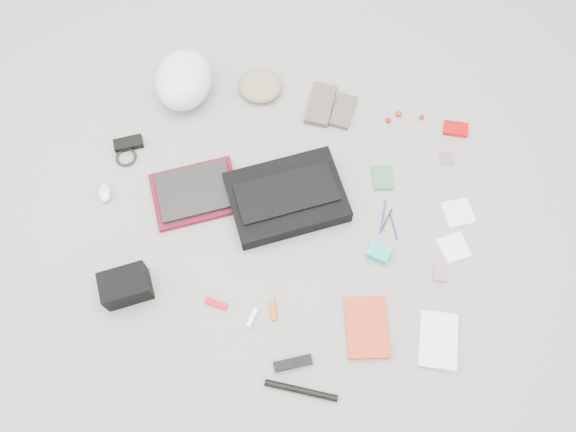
# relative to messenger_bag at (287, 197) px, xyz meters

# --- Properties ---
(ground_plane) EXTENTS (4.00, 4.00, 0.00)m
(ground_plane) POSITION_rel_messenger_bag_xyz_m (0.02, -0.09, -0.04)
(ground_plane) COLOR slate
(messenger_bag) EXTENTS (0.55, 0.48, 0.08)m
(messenger_bag) POSITION_rel_messenger_bag_xyz_m (0.00, 0.00, 0.00)
(messenger_bag) COLOR black
(messenger_bag) RESTS_ON ground_plane
(bag_flap) EXTENTS (0.44, 0.33, 0.01)m
(bag_flap) POSITION_rel_messenger_bag_xyz_m (0.00, 0.00, 0.04)
(bag_flap) COLOR black
(bag_flap) RESTS_ON messenger_bag
(laptop_sleeve) EXTENTS (0.43, 0.38, 0.02)m
(laptop_sleeve) POSITION_rel_messenger_bag_xyz_m (-0.38, -0.02, -0.03)
(laptop_sleeve) COLOR #5A0E1E
(laptop_sleeve) RESTS_ON ground_plane
(laptop) EXTENTS (0.37, 0.32, 0.02)m
(laptop) POSITION_rel_messenger_bag_xyz_m (-0.38, -0.02, -0.00)
(laptop) COLOR black
(laptop) RESTS_ON laptop_sleeve
(bike_helmet) EXTENTS (0.25, 0.31, 0.19)m
(bike_helmet) POSITION_rel_messenger_bag_xyz_m (-0.52, 0.49, 0.05)
(bike_helmet) COLOR silver
(bike_helmet) RESTS_ON ground_plane
(beanie) EXTENTS (0.20, 0.19, 0.07)m
(beanie) POSITION_rel_messenger_bag_xyz_m (-0.19, 0.54, -0.00)
(beanie) COLOR gray
(beanie) RESTS_ON ground_plane
(mitten_left) EXTENTS (0.13, 0.22, 0.03)m
(mitten_left) POSITION_rel_messenger_bag_xyz_m (0.09, 0.49, -0.02)
(mitten_left) COLOR brown
(mitten_left) RESTS_ON ground_plane
(mitten_right) EXTENTS (0.12, 0.18, 0.03)m
(mitten_right) POSITION_rel_messenger_bag_xyz_m (0.20, 0.47, -0.03)
(mitten_right) COLOR #514B43
(mitten_right) RESTS_ON ground_plane
(power_brick) EXTENTS (0.13, 0.10, 0.03)m
(power_brick) POSITION_rel_messenger_bag_xyz_m (-0.72, 0.18, -0.02)
(power_brick) COLOR black
(power_brick) RESTS_ON ground_plane
(cable_coil) EXTENTS (0.11, 0.11, 0.01)m
(cable_coil) POSITION_rel_messenger_bag_xyz_m (-0.71, 0.12, -0.03)
(cable_coil) COLOR black
(cable_coil) RESTS_ON ground_plane
(mouse) EXTENTS (0.08, 0.10, 0.03)m
(mouse) POSITION_rel_messenger_bag_xyz_m (-0.76, -0.06, -0.02)
(mouse) COLOR silver
(mouse) RESTS_ON ground_plane
(camera_bag) EXTENTS (0.21, 0.19, 0.12)m
(camera_bag) POSITION_rel_messenger_bag_xyz_m (-0.56, -0.46, 0.02)
(camera_bag) COLOR black
(camera_bag) RESTS_ON ground_plane
(multitool) EXTENTS (0.09, 0.04, 0.01)m
(multitool) POSITION_rel_messenger_bag_xyz_m (-0.21, -0.47, -0.03)
(multitool) COLOR #AD0912
(multitool) RESTS_ON ground_plane
(toiletry_tube_white) EXTENTS (0.04, 0.08, 0.02)m
(toiletry_tube_white) POSITION_rel_messenger_bag_xyz_m (-0.07, -0.51, -0.03)
(toiletry_tube_white) COLOR white
(toiletry_tube_white) RESTS_ON ground_plane
(toiletry_tube_orange) EXTENTS (0.04, 0.08, 0.02)m
(toiletry_tube_orange) POSITION_rel_messenger_bag_xyz_m (0.01, -0.47, -0.03)
(toiletry_tube_orange) COLOR #C2530F
(toiletry_tube_orange) RESTS_ON ground_plane
(u_lock) EXTENTS (0.15, 0.08, 0.03)m
(u_lock) POSITION_rel_messenger_bag_xyz_m (0.11, -0.66, -0.02)
(u_lock) COLOR black
(u_lock) RESTS_ON ground_plane
(bike_pump) EXTENTS (0.27, 0.05, 0.03)m
(bike_pump) POSITION_rel_messenger_bag_xyz_m (0.15, -0.75, -0.03)
(bike_pump) COLOR black
(bike_pump) RESTS_ON ground_plane
(book_red) EXTENTS (0.19, 0.25, 0.02)m
(book_red) POSITION_rel_messenger_bag_xyz_m (0.37, -0.49, -0.03)
(book_red) COLOR red
(book_red) RESTS_ON ground_plane
(book_white) EXTENTS (0.15, 0.21, 0.02)m
(book_white) POSITION_rel_messenger_bag_xyz_m (0.64, -0.50, -0.03)
(book_white) COLOR silver
(book_white) RESTS_ON ground_plane
(notepad) EXTENTS (0.10, 0.12, 0.01)m
(notepad) POSITION_rel_messenger_bag_xyz_m (0.39, 0.16, -0.03)
(notepad) COLOR #35633C
(notepad) RESTS_ON ground_plane
(pen_blue) EXTENTS (0.02, 0.15, 0.01)m
(pen_blue) POSITION_rel_messenger_bag_xyz_m (0.40, -0.02, -0.03)
(pen_blue) COLOR navy
(pen_blue) RESTS_ON ground_plane
(pen_black) EXTENTS (0.05, 0.12, 0.01)m
(pen_black) POSITION_rel_messenger_bag_xyz_m (0.42, -0.04, -0.03)
(pen_black) COLOR black
(pen_black) RESTS_ON ground_plane
(pen_navy) EXTENTS (0.04, 0.12, 0.01)m
(pen_navy) POSITION_rel_messenger_bag_xyz_m (0.45, -0.06, -0.03)
(pen_navy) COLOR navy
(pen_navy) RESTS_ON ground_plane
(accordion_wallet) EXTENTS (0.10, 0.09, 0.04)m
(accordion_wallet) POSITION_rel_messenger_bag_xyz_m (0.39, -0.19, -0.02)
(accordion_wallet) COLOR #1EAEAD
(accordion_wallet) RESTS_ON ground_plane
(card_deck) EXTENTS (0.05, 0.07, 0.01)m
(card_deck) POSITION_rel_messenger_bag_xyz_m (0.64, -0.24, -0.03)
(card_deck) COLOR gray
(card_deck) RESTS_ON ground_plane
(napkin_top) EXTENTS (0.15, 0.15, 0.01)m
(napkin_top) POSITION_rel_messenger_bag_xyz_m (0.71, 0.04, -0.04)
(napkin_top) COLOR silver
(napkin_top) RESTS_ON ground_plane
(napkin_bottom) EXTENTS (0.15, 0.15, 0.01)m
(napkin_bottom) POSITION_rel_messenger_bag_xyz_m (0.70, -0.12, -0.04)
(napkin_bottom) COLOR white
(napkin_bottom) RESTS_ON ground_plane
(lollipop_a) EXTENTS (0.02, 0.02, 0.02)m
(lollipop_a) POSITION_rel_messenger_bag_xyz_m (0.40, 0.44, -0.03)
(lollipop_a) COLOR #991006
(lollipop_a) RESTS_ON ground_plane
(lollipop_b) EXTENTS (0.03, 0.03, 0.03)m
(lollipop_b) POSITION_rel_messenger_bag_xyz_m (0.44, 0.48, -0.02)
(lollipop_b) COLOR #A31F0E
(lollipop_b) RESTS_ON ground_plane
(lollipop_c) EXTENTS (0.03, 0.03, 0.02)m
(lollipop_c) POSITION_rel_messenger_bag_xyz_m (0.55, 0.48, -0.03)
(lollipop_c) COLOR #A71D00
(lollipop_c) RESTS_ON ground_plane
(altoids_tin) EXTENTS (0.11, 0.07, 0.02)m
(altoids_tin) POSITION_rel_messenger_bag_xyz_m (0.70, 0.44, -0.03)
(altoids_tin) COLOR #B9070A
(altoids_tin) RESTS_ON ground_plane
(stamp_sheet) EXTENTS (0.07, 0.07, 0.00)m
(stamp_sheet) POSITION_rel_messenger_bag_xyz_m (0.66, 0.29, -0.04)
(stamp_sheet) COLOR #8A596B
(stamp_sheet) RESTS_ON ground_plane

